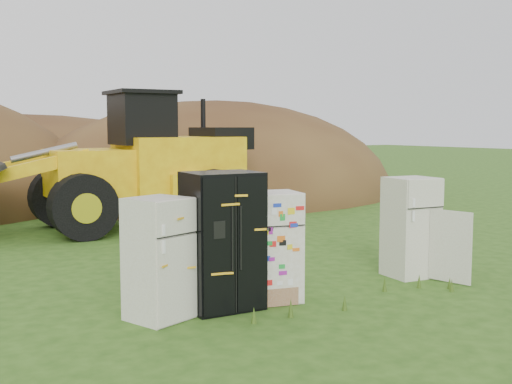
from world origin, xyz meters
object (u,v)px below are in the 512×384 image
Objects in this scene: fridge_black_side at (222,241)px; wheel_loader at (109,160)px; fridge_open_door at (411,227)px; fridge_sticker at (273,247)px; fridge_leftmost at (158,259)px.

wheel_loader is at bearing 85.64° from fridge_black_side.
fridge_open_door is at bearing -68.36° from wheel_loader.
fridge_black_side is 1.20× the size of fridge_sticker.
wheel_loader reaches higher than fridge_black_side.
wheel_loader is (0.27, 7.72, 0.93)m from fridge_sticker.
fridge_sticker is 2.90m from fridge_open_door.
fridge_open_door is at bearing 14.06° from fridge_sticker.
fridge_black_side reaches higher than fridge_leftmost.
fridge_sticker is 7.78m from wheel_loader.
fridge_open_door is (4.73, -0.04, 0.04)m from fridge_leftmost.
fridge_black_side is 7.77m from wheel_loader.
fridge_sticker is at bearing -0.69° from fridge_black_side.
fridge_open_door is at bearing -18.98° from fridge_leftmost.
fridge_sticker is (0.83, -0.07, -0.16)m from fridge_black_side.
fridge_open_door is (2.90, 0.03, 0.04)m from fridge_sticker.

